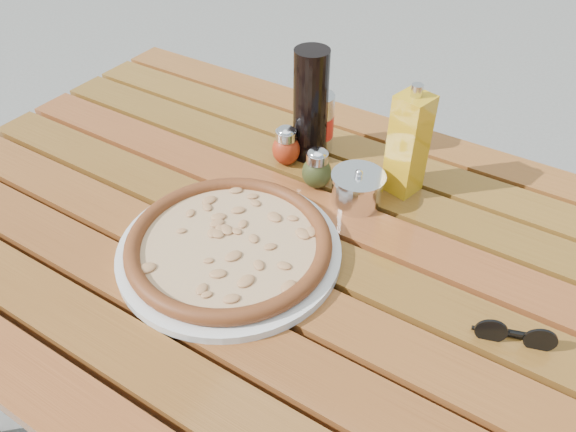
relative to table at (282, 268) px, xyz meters
The scene contains 10 objects.
table is the anchor object (origin of this frame).
plate 0.12m from the table, 121.31° to the right, with size 0.36×0.36×0.01m, color silver.
pizza 0.14m from the table, 121.31° to the right, with size 0.34×0.34×0.03m.
pepper_shaker 0.24m from the table, 120.51° to the left, with size 0.07×0.07×0.08m.
oregano_shaker 0.19m from the table, 98.15° to the left, with size 0.06×0.06×0.08m.
dark_bottle 0.31m from the table, 110.01° to the left, with size 0.07×0.07×0.22m, color black.
soda_can 0.30m from the table, 108.07° to the left, with size 0.08×0.08×0.12m.
olive_oil_cruet 0.31m from the table, 63.33° to the left, with size 0.07×0.07×0.21m.
parmesan_tin 0.19m from the table, 66.84° to the left, with size 0.12×0.12×0.07m.
sunglasses 0.40m from the table, ahead, with size 0.11×0.06×0.04m.
Camera 1 is at (0.38, -0.58, 1.39)m, focal length 35.00 mm.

